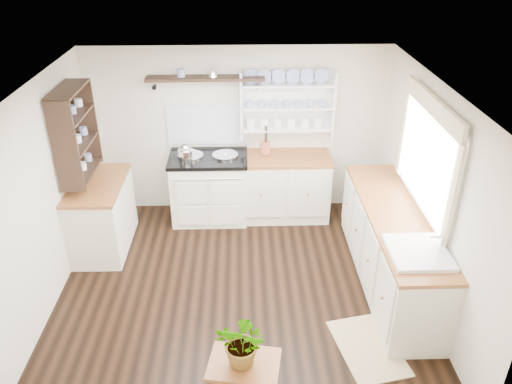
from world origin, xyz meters
TOP-DOWN VIEW (x-y plane):
  - floor at (0.00, 0.00)m, footprint 4.00×3.80m
  - wall_back at (0.00, 1.90)m, footprint 4.00×0.02m
  - wall_right at (2.00, 0.00)m, footprint 0.02×3.80m
  - wall_left at (-2.00, 0.00)m, footprint 0.02×3.80m
  - ceiling at (0.00, 0.00)m, footprint 4.00×3.80m
  - window at (1.95, 0.15)m, footprint 0.08×1.55m
  - aga_cooker at (-0.40, 1.57)m, footprint 1.04×0.72m
  - back_cabinets at (0.60, 1.60)m, footprint 1.27×0.63m
  - right_cabinets at (1.70, 0.10)m, footprint 0.62×2.43m
  - belfast_sink at (1.70, -0.65)m, footprint 0.55×0.60m
  - left_cabinets at (-1.70, 0.90)m, footprint 0.62×1.13m
  - plate_rack at (0.65, 1.86)m, footprint 1.20×0.22m
  - high_shelf at (-0.40, 1.78)m, footprint 1.50×0.29m
  - left_shelving at (-1.84, 0.90)m, footprint 0.28×0.80m
  - kettle at (-0.68, 1.45)m, footprint 0.19×0.19m
  - utensil_crock at (0.36, 1.68)m, footprint 0.14×0.14m
  - center_table at (0.05, -1.40)m, footprint 0.67×0.53m
  - potted_plant at (0.05, -1.40)m, footprint 0.55×0.52m
  - floor_rug at (1.25, -0.95)m, footprint 0.71×0.94m

SIDE VIEW (x-z plane):
  - floor at x=0.00m, z-range -0.01..0.01m
  - floor_rug at x=1.25m, z-range 0.00..0.02m
  - center_table at x=0.05m, z-range 0.12..0.45m
  - right_cabinets at x=1.70m, z-range 0.01..0.91m
  - left_cabinets at x=-1.70m, z-range 0.01..0.91m
  - back_cabinets at x=0.60m, z-range 0.01..0.91m
  - aga_cooker at x=-0.40m, z-range -0.01..0.95m
  - potted_plant at x=0.05m, z-range 0.33..0.81m
  - belfast_sink at x=1.70m, z-range 0.58..1.03m
  - utensil_crock at x=0.36m, z-range 0.91..1.07m
  - kettle at x=-0.68m, z-range 0.93..1.16m
  - wall_back at x=0.00m, z-range 0.00..2.30m
  - wall_right at x=2.00m, z-range 0.00..2.30m
  - wall_left at x=-2.00m, z-range 0.00..2.30m
  - left_shelving at x=-1.84m, z-range 1.02..2.08m
  - plate_rack at x=0.65m, z-range 1.11..2.01m
  - window at x=1.95m, z-range 0.95..2.17m
  - high_shelf at x=-0.40m, z-range 1.83..1.99m
  - ceiling at x=0.00m, z-range 2.29..2.30m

